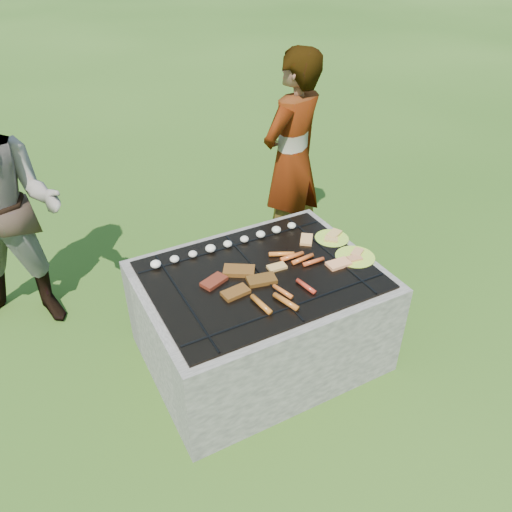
# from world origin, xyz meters

# --- Properties ---
(lawn) EXTENTS (60.00, 60.00, 0.00)m
(lawn) POSITION_xyz_m (0.00, 0.00, 0.00)
(lawn) COLOR #254812
(lawn) RESTS_ON ground
(fire_pit) EXTENTS (1.30, 1.00, 0.62)m
(fire_pit) POSITION_xyz_m (0.00, 0.00, 0.28)
(fire_pit) COLOR gray
(fire_pit) RESTS_ON ground
(mushrooms) EXTENTS (0.95, 0.06, 0.04)m
(mushrooms) POSITION_xyz_m (-0.05, 0.33, 0.63)
(mushrooms) COLOR white
(mushrooms) RESTS_ON fire_pit
(pork_slabs) EXTENTS (0.39, 0.29, 0.03)m
(pork_slabs) POSITION_xyz_m (-0.13, -0.00, 0.62)
(pork_slabs) COLOR #9D341C
(pork_slabs) RESTS_ON fire_pit
(sausages) EXTENTS (0.53, 0.50, 0.03)m
(sausages) POSITION_xyz_m (0.11, -0.12, 0.63)
(sausages) COLOR orange
(sausages) RESTS_ON fire_pit
(bread_on_grate) EXTENTS (0.44, 0.41, 0.02)m
(bread_on_grate) POSITION_xyz_m (0.35, -0.01, 0.62)
(bread_on_grate) COLOR tan
(bread_on_grate) RESTS_ON fire_pit
(plate_far) EXTENTS (0.23, 0.23, 0.03)m
(plate_far) POSITION_xyz_m (0.56, 0.12, 0.61)
(plate_far) COLOR #DCFD3C
(plate_far) RESTS_ON fire_pit
(plate_near) EXTENTS (0.30, 0.30, 0.03)m
(plate_near) POSITION_xyz_m (0.56, -0.11, 0.61)
(plate_near) COLOR #E9F139
(plate_near) RESTS_ON fire_pit
(cook) EXTENTS (0.66, 0.55, 1.56)m
(cook) POSITION_xyz_m (0.75, 0.91, 0.78)
(cook) COLOR #A7978B
(cook) RESTS_ON ground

